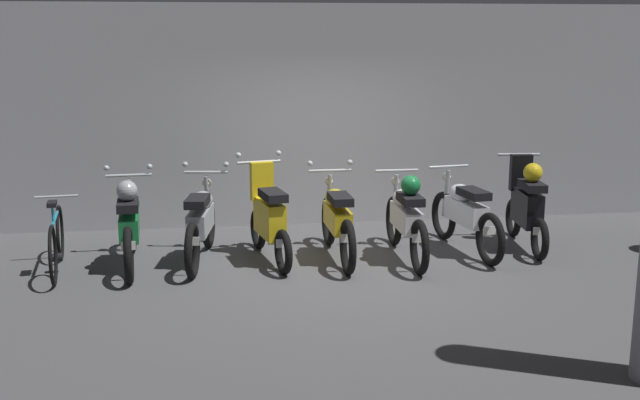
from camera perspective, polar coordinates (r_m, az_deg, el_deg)
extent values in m
plane|color=#4C4C4F|center=(9.34, 1.71, -5.02)|extent=(80.00, 80.00, 0.00)
cube|color=#ADADB2|center=(11.39, -0.34, 6.21)|extent=(16.00, 0.30, 3.15)
torus|color=black|center=(10.23, -13.57, -1.94)|extent=(0.13, 0.65, 0.65)
torus|color=black|center=(8.97, -13.77, -3.93)|extent=(0.13, 0.65, 0.65)
cube|color=#197238|center=(9.55, -13.72, -1.77)|extent=(0.27, 0.84, 0.28)
ellipsoid|color=#197238|center=(9.66, -13.76, -0.28)|extent=(0.29, 0.46, 0.22)
cube|color=black|center=(9.31, -13.84, -0.36)|extent=(0.27, 0.53, 0.10)
cylinder|color=#B7BABF|center=(9.99, -13.78, 1.76)|extent=(0.56, 0.07, 0.04)
sphere|color=#B7BABF|center=(9.98, -15.30, 2.26)|extent=(0.07, 0.07, 0.07)
sphere|color=#B7BABF|center=(9.96, -12.32, 2.39)|extent=(0.07, 0.07, 0.07)
cylinder|color=#B7BABF|center=(10.11, -13.67, -0.25)|extent=(0.07, 0.16, 0.65)
sphere|color=silver|center=(10.06, -13.73, 0.97)|extent=(0.12, 0.12, 0.12)
cube|color=white|center=(8.97, -13.80, -3.27)|extent=(0.16, 0.02, 0.10)
sphere|color=#9EA0A8|center=(9.28, -13.89, 0.67)|extent=(0.24, 0.24, 0.24)
torus|color=black|center=(10.26, -8.12, -1.68)|extent=(0.18, 0.66, 0.65)
torus|color=black|center=(9.02, -9.30, -3.65)|extent=(0.18, 0.66, 0.65)
cube|color=#9EA0A8|center=(9.59, -8.70, -1.50)|extent=(0.34, 0.86, 0.28)
ellipsoid|color=#9EA0A8|center=(9.69, -8.61, -0.02)|extent=(0.32, 0.47, 0.22)
cube|color=black|center=(9.35, -8.93, -0.10)|extent=(0.31, 0.55, 0.10)
cylinder|color=#B7BABF|center=(10.02, -8.32, 2.02)|extent=(0.56, 0.12, 0.04)
sphere|color=#B7BABF|center=(10.04, -9.80, 2.57)|extent=(0.07, 0.07, 0.07)
sphere|color=#B7BABF|center=(9.97, -6.86, 2.59)|extent=(0.07, 0.07, 0.07)
cylinder|color=#B7BABF|center=(10.14, -8.21, 0.01)|extent=(0.08, 0.17, 0.65)
sphere|color=silver|center=(10.10, -8.25, 1.23)|extent=(0.12, 0.12, 0.12)
cube|color=white|center=(9.02, -9.29, -2.99)|extent=(0.16, 0.04, 0.10)
torus|color=black|center=(10.14, -4.54, -2.11)|extent=(0.19, 0.54, 0.53)
torus|color=black|center=(9.07, -2.69, -3.81)|extent=(0.19, 0.54, 0.53)
cube|color=gold|center=(9.53, -3.69, -1.34)|extent=(0.36, 0.76, 0.44)
cube|color=gold|center=(9.78, -4.26, 1.38)|extent=(0.30, 0.17, 0.48)
cube|color=black|center=(9.31, -3.45, 0.35)|extent=(0.34, 0.56, 0.10)
cylinder|color=#B7BABF|center=(9.87, -4.49, 2.78)|extent=(0.56, 0.14, 0.04)
sphere|color=#B7BABF|center=(9.79, -5.97, 3.27)|extent=(0.07, 0.07, 0.07)
sphere|color=#B7BABF|center=(9.92, -3.05, 3.43)|extent=(0.07, 0.07, 0.07)
cylinder|color=#B7BABF|center=(10.00, -4.51, 0.16)|extent=(0.08, 0.16, 0.85)
sphere|color=silver|center=(9.94, -4.54, 1.97)|extent=(0.12, 0.12, 0.12)
cube|color=white|center=(9.06, -2.74, -3.16)|extent=(0.16, 0.04, 0.10)
torus|color=black|center=(10.28, 0.62, -1.53)|extent=(0.10, 0.65, 0.65)
torus|color=black|center=(9.04, 2.04, -3.45)|extent=(0.10, 0.65, 0.65)
cube|color=gold|center=(9.61, 1.29, -1.33)|extent=(0.24, 0.84, 0.28)
ellipsoid|color=gold|center=(9.71, 1.13, 0.14)|extent=(0.27, 0.45, 0.22)
cube|color=black|center=(9.37, 1.50, 0.08)|extent=(0.25, 0.52, 0.10)
cylinder|color=#B7BABF|center=(10.04, 0.73, 2.16)|extent=(0.56, 0.05, 0.04)
sphere|color=#B7BABF|center=(9.98, -0.74, 2.69)|extent=(0.07, 0.07, 0.07)
sphere|color=#B7BABF|center=(10.07, 2.19, 2.76)|extent=(0.07, 0.07, 0.07)
cylinder|color=#B7BABF|center=(10.16, 0.68, 0.16)|extent=(0.06, 0.16, 0.65)
sphere|color=silver|center=(10.11, 0.68, 1.38)|extent=(0.12, 0.12, 0.12)
cube|color=white|center=(9.04, 2.01, -2.80)|extent=(0.16, 0.02, 0.10)
torus|color=black|center=(10.32, 5.40, -1.52)|extent=(0.09, 0.65, 0.65)
torus|color=black|center=(9.10, 7.26, -3.43)|extent=(0.09, 0.65, 0.65)
cube|color=silver|center=(9.67, 6.30, -1.33)|extent=(0.22, 0.83, 0.28)
ellipsoid|color=silver|center=(9.76, 6.11, 0.14)|extent=(0.26, 0.44, 0.22)
cube|color=black|center=(9.43, 6.60, 0.07)|extent=(0.24, 0.52, 0.10)
cylinder|color=#B7BABF|center=(10.08, 5.62, 2.15)|extent=(0.56, 0.04, 0.04)
cylinder|color=#B7BABF|center=(10.20, 5.51, 0.16)|extent=(0.06, 0.16, 0.65)
sphere|color=silver|center=(10.16, 5.53, 1.37)|extent=(0.12, 0.12, 0.12)
cube|color=white|center=(9.10, 7.23, -2.78)|extent=(0.16, 0.01, 0.10)
sphere|color=#197238|center=(9.40, 6.63, 1.09)|extent=(0.24, 0.24, 0.24)
torus|color=black|center=(10.71, 8.99, -1.12)|extent=(0.18, 0.66, 0.65)
torus|color=black|center=(9.59, 12.30, -2.82)|extent=(0.18, 0.66, 0.65)
cube|color=silver|center=(10.10, 10.60, -0.88)|extent=(0.34, 0.85, 0.28)
ellipsoid|color=silver|center=(10.19, 10.25, 0.51)|extent=(0.32, 0.47, 0.22)
cube|color=black|center=(9.88, 11.14, 0.47)|extent=(0.31, 0.55, 0.10)
cylinder|color=#B7BABF|center=(10.48, 9.36, 2.43)|extent=(0.56, 0.12, 0.04)
cylinder|color=#B7BABF|center=(10.59, 9.17, 0.50)|extent=(0.08, 0.17, 0.65)
sphere|color=silver|center=(10.55, 9.21, 1.67)|extent=(0.12, 0.12, 0.12)
cube|color=white|center=(9.58, 12.26, -2.21)|extent=(0.16, 0.03, 0.10)
torus|color=black|center=(11.03, 13.91, -1.26)|extent=(0.14, 0.54, 0.53)
torus|color=black|center=(9.97, 15.73, -2.78)|extent=(0.14, 0.54, 0.53)
cube|color=black|center=(10.44, 14.85, -0.54)|extent=(0.29, 0.75, 0.44)
cube|color=black|center=(10.69, 14.43, 1.96)|extent=(0.29, 0.15, 0.48)
cube|color=black|center=(10.23, 15.21, 1.01)|extent=(0.29, 0.54, 0.10)
cylinder|color=#B7BABF|center=(10.78, 14.28, 3.24)|extent=(0.56, 0.09, 0.04)
cylinder|color=#B7BABF|center=(10.90, 14.08, 0.84)|extent=(0.07, 0.15, 0.85)
sphere|color=silver|center=(10.85, 14.17, 2.49)|extent=(0.12, 0.12, 0.12)
cube|color=white|center=(9.97, 15.72, -2.19)|extent=(0.16, 0.03, 0.10)
sphere|color=gold|center=(10.19, 15.26, 1.95)|extent=(0.24, 0.24, 0.24)
torus|color=black|center=(10.14, -18.42, -2.26)|extent=(0.11, 0.68, 0.68)
torus|color=black|center=(9.13, -18.89, -3.86)|extent=(0.11, 0.68, 0.68)
cylinder|color=teal|center=(9.56, -18.76, -1.29)|extent=(0.11, 0.68, 0.04)
cylinder|color=teal|center=(9.34, -18.90, -0.98)|extent=(0.03, 0.03, 0.22)
cube|color=black|center=(9.31, -18.95, -0.26)|extent=(0.12, 0.23, 0.05)
cylinder|color=#B7BABF|center=(9.92, -18.66, 0.25)|extent=(0.50, 0.08, 0.03)
cylinder|color=black|center=(9.62, -18.61, -3.98)|extent=(0.13, 0.11, 0.10)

